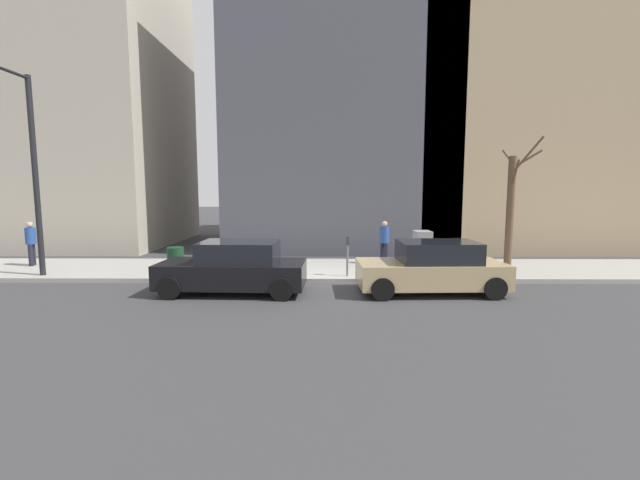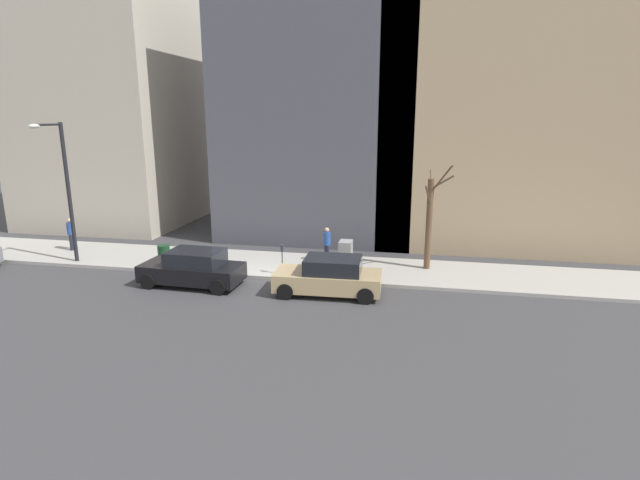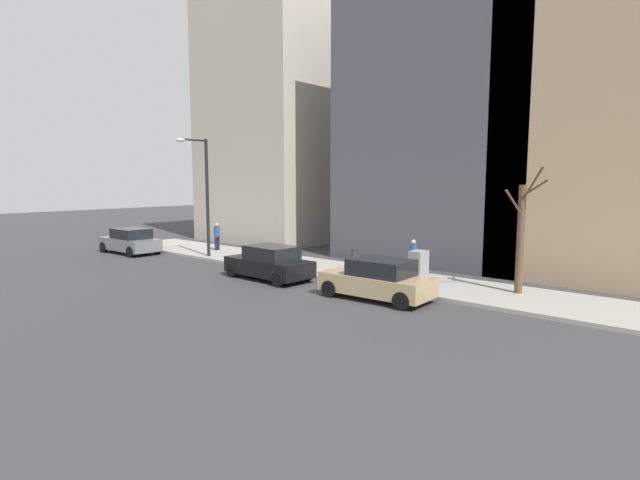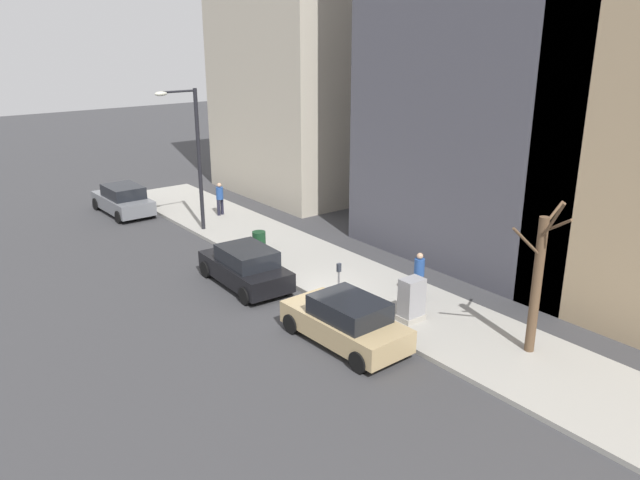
{
  "view_description": "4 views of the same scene",
  "coord_description": "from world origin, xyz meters",
  "px_view_note": "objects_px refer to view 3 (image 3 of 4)",
  "views": [
    {
      "loc": [
        -13.53,
        -0.24,
        3.03
      ],
      "look_at": [
        0.54,
        -0.12,
        1.35
      ],
      "focal_mm": 24.0,
      "sensor_mm": 36.0,
      "label": 1
    },
    {
      "loc": [
        -19.74,
        -6.71,
        6.93
      ],
      "look_at": [
        0.73,
        -2.65,
        1.72
      ],
      "focal_mm": 28.0,
      "sensor_mm": 36.0,
      "label": 2
    },
    {
      "loc": [
        -16.42,
        -13.69,
        4.44
      ],
      "look_at": [
        0.72,
        1.09,
        1.69
      ],
      "focal_mm": 28.0,
      "sensor_mm": 36.0,
      "label": 3
    },
    {
      "loc": [
        -12.23,
        -16.44,
        9.11
      ],
      "look_at": [
        1.6,
        1.54,
        1.42
      ],
      "focal_mm": 35.0,
      "sensor_mm": 36.0,
      "label": 4
    }
  ],
  "objects_px": {
    "parking_meter": "(353,261)",
    "office_tower_right": "(283,109)",
    "utility_box": "(418,269)",
    "pedestrian_midblock": "(217,235)",
    "parked_car_grey": "(130,241)",
    "bare_tree": "(521,235)",
    "streetlamp": "(203,187)",
    "pedestrian_near_meter": "(413,256)",
    "office_block_center": "(464,124)",
    "parked_car_tan": "(378,280)",
    "parked_car_black": "(269,263)",
    "trash_bin": "(267,255)"
  },
  "relations": [
    {
      "from": "parking_meter",
      "to": "office_tower_right",
      "type": "relative_size",
      "value": 0.07
    },
    {
      "from": "utility_box",
      "to": "pedestrian_midblock",
      "type": "height_order",
      "value": "pedestrian_midblock"
    },
    {
      "from": "parked_car_grey",
      "to": "bare_tree",
      "type": "height_order",
      "value": "bare_tree"
    },
    {
      "from": "parked_car_grey",
      "to": "streetlamp",
      "type": "xyz_separation_m",
      "value": [
        1.58,
        -5.27,
        3.28
      ]
    },
    {
      "from": "pedestrian_near_meter",
      "to": "office_block_center",
      "type": "height_order",
      "value": "office_block_center"
    },
    {
      "from": "bare_tree",
      "to": "pedestrian_midblock",
      "type": "xyz_separation_m",
      "value": [
        -0.24,
        18.06,
        -1.28
      ]
    },
    {
      "from": "parked_car_tan",
      "to": "parked_car_grey",
      "type": "height_order",
      "value": "same"
    },
    {
      "from": "pedestrian_near_meter",
      "to": "office_block_center",
      "type": "bearing_deg",
      "value": -17.46
    },
    {
      "from": "bare_tree",
      "to": "pedestrian_near_meter",
      "type": "bearing_deg",
      "value": 87.45
    },
    {
      "from": "parked_car_black",
      "to": "bare_tree",
      "type": "distance_m",
      "value": 10.5
    },
    {
      "from": "parked_car_grey",
      "to": "utility_box",
      "type": "distance_m",
      "value": 18.37
    },
    {
      "from": "parking_meter",
      "to": "utility_box",
      "type": "height_order",
      "value": "utility_box"
    },
    {
      "from": "parked_car_grey",
      "to": "office_tower_right",
      "type": "xyz_separation_m",
      "value": [
        11.56,
        -1.62,
        8.85
      ]
    },
    {
      "from": "parking_meter",
      "to": "streetlamp",
      "type": "xyz_separation_m",
      "value": [
        -0.17,
        10.25,
        3.04
      ]
    },
    {
      "from": "parked_car_grey",
      "to": "streetlamp",
      "type": "bearing_deg",
      "value": -74.52
    },
    {
      "from": "pedestrian_near_meter",
      "to": "bare_tree",
      "type": "bearing_deg",
      "value": -121.07
    },
    {
      "from": "trash_bin",
      "to": "pedestrian_near_meter",
      "type": "height_order",
      "value": "pedestrian_near_meter"
    },
    {
      "from": "parking_meter",
      "to": "trash_bin",
      "type": "relative_size",
      "value": 1.5
    },
    {
      "from": "parked_car_tan",
      "to": "office_tower_right",
      "type": "bearing_deg",
      "value": 52.75
    },
    {
      "from": "parked_car_tan",
      "to": "utility_box",
      "type": "xyz_separation_m",
      "value": [
        2.52,
        -0.28,
        0.11
      ]
    },
    {
      "from": "streetlamp",
      "to": "office_block_center",
      "type": "distance_m",
      "value": 15.16
    },
    {
      "from": "parked_car_black",
      "to": "pedestrian_near_meter",
      "type": "xyz_separation_m",
      "value": [
        4.05,
        -4.94,
        0.35
      ]
    },
    {
      "from": "parked_car_grey",
      "to": "utility_box",
      "type": "height_order",
      "value": "utility_box"
    },
    {
      "from": "office_tower_right",
      "to": "parked_car_black",
      "type": "bearing_deg",
      "value": -137.63
    },
    {
      "from": "bare_tree",
      "to": "parked_car_tan",
      "type": "bearing_deg",
      "value": 134.57
    },
    {
      "from": "parked_car_black",
      "to": "parked_car_grey",
      "type": "relative_size",
      "value": 1.01
    },
    {
      "from": "utility_box",
      "to": "office_block_center",
      "type": "xyz_separation_m",
      "value": [
        9.62,
        2.7,
        6.71
      ]
    },
    {
      "from": "bare_tree",
      "to": "office_block_center",
      "type": "distance_m",
      "value": 11.66
    },
    {
      "from": "parked_car_tan",
      "to": "office_block_center",
      "type": "height_order",
      "value": "office_block_center"
    },
    {
      "from": "pedestrian_near_meter",
      "to": "office_block_center",
      "type": "xyz_separation_m",
      "value": [
        8.12,
        1.59,
        6.47
      ]
    },
    {
      "from": "trash_bin",
      "to": "office_tower_right",
      "type": "height_order",
      "value": "office_tower_right"
    },
    {
      "from": "parked_car_tan",
      "to": "office_block_center",
      "type": "relative_size",
      "value": 0.28
    },
    {
      "from": "streetlamp",
      "to": "trash_bin",
      "type": "distance_m",
      "value": 5.59
    },
    {
      "from": "parking_meter",
      "to": "bare_tree",
      "type": "relative_size",
      "value": 0.28
    },
    {
      "from": "pedestrian_near_meter",
      "to": "office_tower_right",
      "type": "bearing_deg",
      "value": 35.67
    },
    {
      "from": "parked_car_black",
      "to": "trash_bin",
      "type": "xyz_separation_m",
      "value": [
        2.16,
        2.48,
        -0.14
      ]
    },
    {
      "from": "trash_bin",
      "to": "parked_car_tan",
      "type": "bearing_deg",
      "value": -104.38
    },
    {
      "from": "parking_meter",
      "to": "pedestrian_midblock",
      "type": "height_order",
      "value": "pedestrian_midblock"
    },
    {
      "from": "parked_car_black",
      "to": "streetlamp",
      "type": "xyz_separation_m",
      "value": [
        1.54,
        6.86,
        3.28
      ]
    },
    {
      "from": "parked_car_tan",
      "to": "streetlamp",
      "type": "bearing_deg",
      "value": 81.15
    },
    {
      "from": "bare_tree",
      "to": "streetlamp",
      "type": "bearing_deg",
      "value": 97.94
    },
    {
      "from": "office_tower_right",
      "to": "parked_car_grey",
      "type": "bearing_deg",
      "value": 172.04
    },
    {
      "from": "parked_car_tan",
      "to": "utility_box",
      "type": "relative_size",
      "value": 2.98
    },
    {
      "from": "streetlamp",
      "to": "pedestrian_midblock",
      "type": "relative_size",
      "value": 3.92
    },
    {
      "from": "parked_car_black",
      "to": "parked_car_grey",
      "type": "height_order",
      "value": "same"
    },
    {
      "from": "utility_box",
      "to": "trash_bin",
      "type": "relative_size",
      "value": 1.59
    },
    {
      "from": "parked_car_black",
      "to": "parking_meter",
      "type": "xyz_separation_m",
      "value": [
        1.71,
        -3.39,
        0.24
      ]
    },
    {
      "from": "pedestrian_midblock",
      "to": "office_tower_right",
      "type": "height_order",
      "value": "office_tower_right"
    },
    {
      "from": "utility_box",
      "to": "parked_car_tan",
      "type": "bearing_deg",
      "value": 173.73
    },
    {
      "from": "parking_meter",
      "to": "office_block_center",
      "type": "distance_m",
      "value": 12.36
    }
  ]
}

